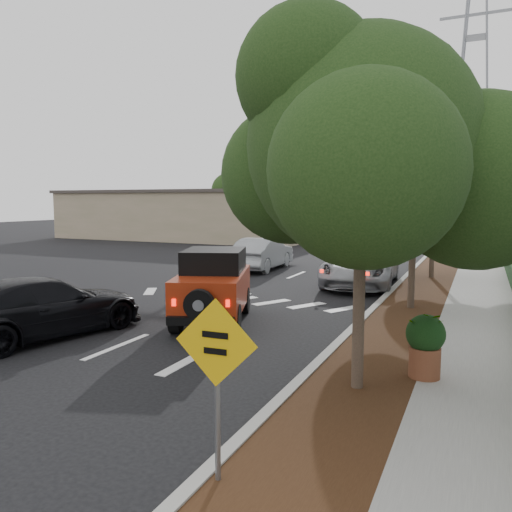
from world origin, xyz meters
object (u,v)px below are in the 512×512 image
Objects in this scene: silver_suv_ahead at (361,266)px; black_suv_oncoming at (42,307)px; speed_hump_sign at (216,366)px; red_jeep at (214,285)px.

silver_suv_ahead is 11.90m from black_suv_oncoming.
red_jeep is at bearing 116.61° from speed_hump_sign.
silver_suv_ahead is 14.65m from speed_hump_sign.
red_jeep is at bearing -112.51° from silver_suv_ahead.
silver_suv_ahead is 2.60× the size of speed_hump_sign.
red_jeep is 1.90× the size of speed_hump_sign.
red_jeep is 0.79× the size of black_suv_oncoming.
speed_hump_sign reaches higher than black_suv_oncoming.
silver_suv_ahead is (2.40, 7.44, -0.23)m from red_jeep.
speed_hump_sign reaches higher than silver_suv_ahead.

